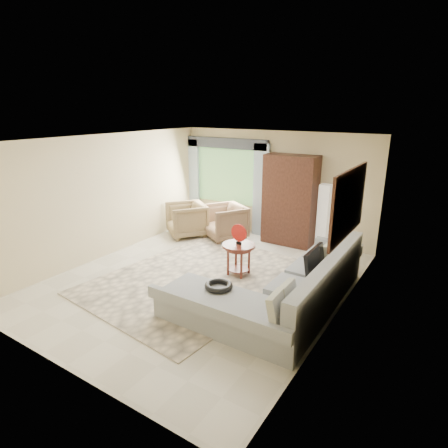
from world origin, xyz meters
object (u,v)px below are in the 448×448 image
Objects in this scene: coffee_table at (239,259)px; potted_plant at (191,219)px; sectional_sofa at (287,294)px; armchair_right at (225,222)px; armchair_left at (187,220)px; armoire at (290,200)px; tv_screen at (315,263)px; floor_lamp at (323,217)px.

coffee_table reaches higher than potted_plant.
armchair_right is (-2.69, 2.36, 0.14)m from sectional_sofa.
coffee_table is 2.64m from armchair_left.
armoire reaches higher than sectional_sofa.
sectional_sofa is 0.68m from tv_screen.
armchair_right reaches higher than coffee_table.
armchair_left is 3.33m from floor_lamp.
armchair_left is (-2.30, 1.31, 0.09)m from coffee_table.
sectional_sofa is 3.24m from armoire.
armchair_left is 0.61× the size of floor_lamp.
armoire is (2.38, 0.88, 0.63)m from armchair_left.
tv_screen is 1.65m from coffee_table.
armchair_right is at bearing -159.81° from armoire.
tv_screen reaches higher than sectional_sofa.
sectional_sofa is at bearing 7.90° from armchair_left.
coffee_table is at bearing -111.44° from floor_lamp.
potted_plant is at bearing 154.46° from armchair_left.
armoire is 1.40× the size of floor_lamp.
floor_lamp reaches higher than tv_screen.
floor_lamp is at bearing 68.56° from coffee_table.
tv_screen is 2.60m from floor_lamp.
tv_screen is 4.69m from potted_plant.
floor_lamp is at bearing 4.29° from armoire.
sectional_sofa is 3.73× the size of armchair_right.
sectional_sofa is 1.65× the size of armoire.
coffee_table is 0.68× the size of armchair_right.
sectional_sofa reaches higher than potted_plant.
armchair_right is (-2.96, 1.91, -0.30)m from tv_screen.
coffee_table is 0.69× the size of armchair_left.
floor_lamp is at bearing 105.59° from tv_screen.
coffee_table is 2.30m from armoire.
tv_screen is 0.35× the size of armoire.
sectional_sofa reaches higher than armchair_left.
tv_screen is at bearing -26.96° from potted_plant.
floor_lamp is (3.18, 0.94, 0.33)m from armchair_left.
floor_lamp reaches higher than coffee_table.
armchair_right is 2.36m from floor_lamp.
tv_screen is at bearing 15.06° from armchair_left.
armchair_left reaches higher than coffee_table.
coffee_table is 1.28× the size of potted_plant.
floor_lamp is (2.26, 0.60, 0.33)m from armchair_right.
armoire is (2.66, 0.33, 0.80)m from potted_plant.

